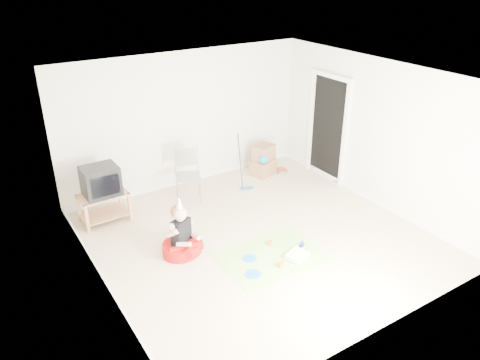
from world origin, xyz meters
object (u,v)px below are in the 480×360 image
crt_tv (101,181)px  birthday_cake (297,256)px  tv_stand (104,205)px  folding_chair (188,176)px  seated_woman (182,241)px  cardboard_boxes (263,161)px

crt_tv → birthday_cake: crt_tv is taller
tv_stand → birthday_cake: (2.07, -2.67, -0.25)m
crt_tv → birthday_cake: size_ratio=1.54×
folding_chair → birthday_cake: 2.65m
folding_chair → seated_woman: 1.75m
cardboard_boxes → birthday_cake: cardboard_boxes is taller
crt_tv → cardboard_boxes: crt_tv is taller
folding_chair → cardboard_boxes: folding_chair is taller
folding_chair → tv_stand: bearing=176.2°
cardboard_boxes → birthday_cake: 3.08m
cardboard_boxes → crt_tv: bearing=-178.2°
tv_stand → cardboard_boxes: size_ratio=1.32×
cardboard_boxes → birthday_cake: (-1.31, -2.77, -0.25)m
folding_chair → seated_woman: bearing=-120.2°
seated_woman → birthday_cake: 1.77m
cardboard_boxes → seated_woman: bearing=-147.8°
crt_tv → folding_chair: bearing=-4.9°
folding_chair → birthday_cake: folding_chair is taller
tv_stand → birthday_cake: tv_stand is taller
crt_tv → seated_woman: bearing=-67.9°
folding_chair → birthday_cake: (0.52, -2.56, -0.44)m
seated_woman → crt_tv: bearing=113.2°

